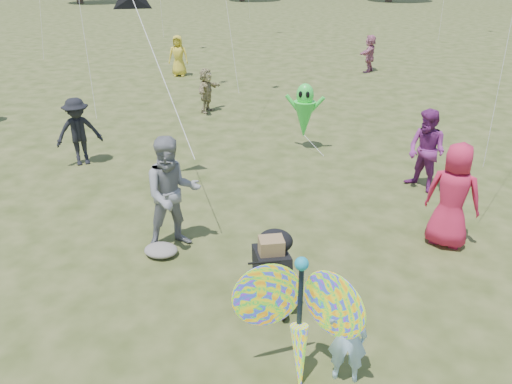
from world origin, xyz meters
TOP-DOWN VIEW (x-y plane):
  - ground at (0.00, 0.00)m, footprint 160.00×160.00m
  - child_girl at (1.52, -1.09)m, footprint 0.48×0.34m
  - adult_man at (-1.60, 1.30)m, footprint 1.24×1.18m
  - grey_bag at (-1.73, 0.94)m, footprint 0.58×0.47m
  - crowd_a at (3.01, 2.47)m, footprint 1.05×0.83m
  - crowd_b at (-5.24, 4.33)m, footprint 1.21×1.14m
  - crowd_d at (-3.73, 9.35)m, footprint 0.59×1.36m
  - crowd_e at (2.72, 4.74)m, footprint 1.09×1.08m
  - crowd_g at (-6.62, 14.22)m, footprint 0.91×0.69m
  - crowd_j at (1.15, 16.96)m, footprint 0.84×1.53m
  - jogging_stroller at (0.36, 0.20)m, footprint 0.75×1.14m
  - butterfly_kite at (0.96, -1.16)m, footprint 1.74×0.75m
  - alien_kite at (-0.17, 6.64)m, footprint 1.12×0.69m

SIDE VIEW (x-z plane):
  - ground at x=0.00m, z-range 0.00..0.00m
  - grey_bag at x=-1.73m, z-range 0.00..0.18m
  - jogging_stroller at x=0.36m, z-range 0.07..1.16m
  - child_girl at x=1.52m, z-range 0.00..1.26m
  - crowd_d at x=-3.73m, z-range 0.00..1.42m
  - crowd_j at x=1.15m, z-range 0.00..1.58m
  - crowd_b at x=-5.24m, z-range 0.00..1.64m
  - crowd_g at x=-6.62m, z-range 0.00..1.67m
  - butterfly_kite at x=0.96m, z-range -0.08..1.77m
  - crowd_e at x=2.72m, z-range 0.00..1.78m
  - crowd_a at x=3.01m, z-range 0.00..1.87m
  - alien_kite at x=-0.17m, z-range 0.10..1.84m
  - adult_man at x=-1.60m, z-range 0.00..2.01m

